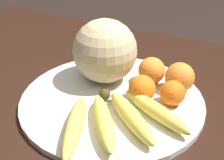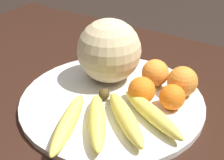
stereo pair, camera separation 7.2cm
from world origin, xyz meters
TOP-DOWN VIEW (x-y plane):
  - kitchen_table at (0.00, 0.00)m, footprint 1.35×0.99m
  - fruit_bowl at (0.07, 0.03)m, footprint 0.44×0.44m
  - melon at (0.02, 0.10)m, footprint 0.16×0.16m
  - banana_bunch at (0.13, -0.06)m, footprint 0.28×0.28m
  - orange_front_left at (0.21, 0.07)m, footprint 0.06×0.06m
  - orange_front_right at (0.20, 0.13)m, footprint 0.07×0.07m
  - orange_mid_center at (0.13, 0.14)m, footprint 0.07×0.07m
  - orange_back_left at (0.14, 0.05)m, footprint 0.06×0.06m
  - produce_tag at (0.10, 0.03)m, footprint 0.10×0.08m

SIDE VIEW (x-z plane):
  - kitchen_table at x=0.00m, z-range 0.27..0.99m
  - fruit_bowl at x=0.07m, z-range 0.72..0.73m
  - produce_tag at x=0.10m, z-range 0.73..0.74m
  - banana_bunch at x=0.13m, z-range 0.73..0.77m
  - orange_front_left at x=0.21m, z-range 0.73..0.79m
  - orange_back_left at x=0.14m, z-range 0.73..0.80m
  - orange_mid_center at x=0.13m, z-range 0.73..0.80m
  - orange_front_right at x=0.20m, z-range 0.73..0.81m
  - melon at x=0.02m, z-range 0.73..0.90m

